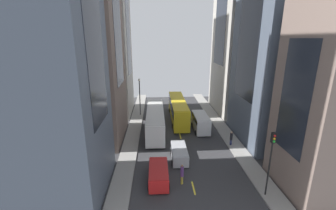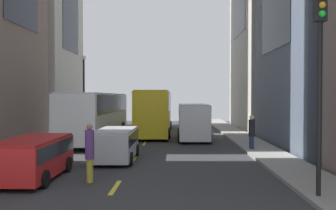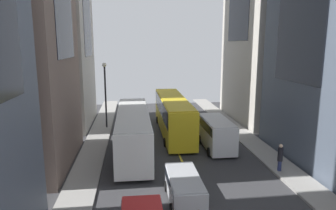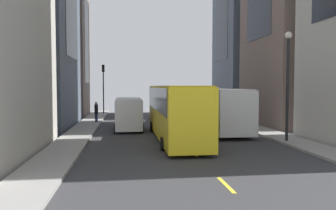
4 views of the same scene
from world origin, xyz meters
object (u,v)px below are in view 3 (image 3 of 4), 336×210
at_px(pedestrian_waiting_curb, 280,157).
at_px(streetcar_yellow, 173,112).
at_px(city_bus_white, 133,128).
at_px(car_silver_1, 184,186).
at_px(delivery_van_white, 216,132).

bearing_deg(pedestrian_waiting_curb, streetcar_yellow, 156.84).
relative_size(city_bus_white, car_silver_1, 3.00).
relative_size(streetcar_yellow, pedestrian_waiting_curb, 6.87).
xyz_separation_m(delivery_van_white, pedestrian_waiting_curb, (3.05, -5.38, -0.35)).
bearing_deg(city_bus_white, pedestrian_waiting_curb, -29.62).
bearing_deg(streetcar_yellow, car_silver_1, -94.87).
distance_m(delivery_van_white, pedestrian_waiting_curb, 6.19).
bearing_deg(delivery_van_white, city_bus_white, 177.28).
distance_m(city_bus_white, delivery_van_white, 7.02).
bearing_deg(streetcar_yellow, pedestrian_waiting_curb, -60.10).
height_order(streetcar_yellow, delivery_van_white, streetcar_yellow).
xyz_separation_m(streetcar_yellow, delivery_van_white, (3.02, -5.18, -0.61)).
bearing_deg(delivery_van_white, car_silver_1, -116.15).
bearing_deg(city_bus_white, streetcar_yellow, 50.65).
xyz_separation_m(city_bus_white, car_silver_1, (2.80, -8.86, -1.11)).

